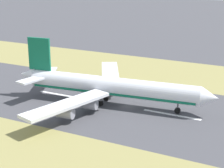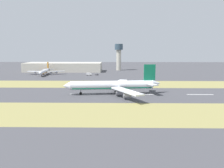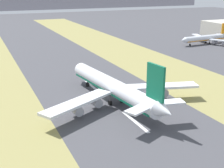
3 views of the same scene
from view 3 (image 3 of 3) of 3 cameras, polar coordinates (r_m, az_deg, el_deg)
name	(u,v)px [view 3 (image 3 of 3)]	position (r m, az deg, el deg)	size (l,w,h in m)	color
ground_plane	(106,97)	(123.98, -1.18, -2.45)	(800.00, 800.00, 0.00)	#424247
grass_median_east	(197,84)	(146.25, 15.33, 0.08)	(40.00, 600.00, 0.01)	olive
centreline_dash_mid	(135,122)	(102.89, 4.24, -6.86)	(1.20, 18.00, 0.01)	silver
centreline_dash_far	(93,87)	(137.05, -3.56, -0.48)	(1.20, 18.00, 0.01)	silver
airplane_main_jet	(115,88)	(116.15, 0.47, -0.71)	(63.71, 67.19, 20.20)	silver
airplane_parked_apron	(207,38)	(247.97, 17.01, 8.04)	(48.41, 46.01, 14.55)	silver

